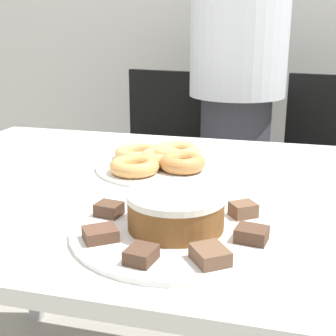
% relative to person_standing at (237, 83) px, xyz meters
% --- Properties ---
extents(table, '(1.43, 0.97, 0.76)m').
position_rel_person_standing_xyz_m(table, '(-0.04, -0.91, -0.23)').
color(table, silver).
rests_on(table, ground_plane).
extents(person_standing, '(0.38, 0.38, 1.70)m').
position_rel_person_standing_xyz_m(person_standing, '(0.00, 0.00, 0.00)').
color(person_standing, '#383842').
rests_on(person_standing, ground_plane).
extents(office_chair_left, '(0.51, 0.51, 0.92)m').
position_rel_person_standing_xyz_m(office_chair_left, '(-0.35, 0.01, -0.45)').
color(office_chair_left, black).
rests_on(office_chair_left, ground_plane).
extents(office_chair_right, '(0.51, 0.51, 0.92)m').
position_rel_person_standing_xyz_m(office_chair_right, '(0.37, 0.01, -0.45)').
color(office_chair_right, black).
rests_on(office_chair_right, ground_plane).
extents(plate_cake, '(0.38, 0.38, 0.01)m').
position_rel_person_standing_xyz_m(plate_cake, '(0.03, -1.15, -0.13)').
color(plate_cake, white).
rests_on(plate_cake, table).
extents(plate_donuts, '(0.35, 0.35, 0.01)m').
position_rel_person_standing_xyz_m(plate_donuts, '(-0.10, -0.77, -0.13)').
color(plate_donuts, white).
rests_on(plate_donuts, table).
extents(frosted_cake, '(0.18, 0.18, 0.07)m').
position_rel_person_standing_xyz_m(frosted_cake, '(0.03, -1.15, -0.09)').
color(frosted_cake, brown).
rests_on(frosted_cake, plate_cake).
extents(lamington_0, '(0.05, 0.05, 0.02)m').
position_rel_person_standing_xyz_m(lamington_0, '(-0.11, -1.13, -0.11)').
color(lamington_0, '#513828').
rests_on(lamington_0, plate_cake).
extents(lamington_1, '(0.07, 0.07, 0.02)m').
position_rel_person_standing_xyz_m(lamington_1, '(-0.08, -1.23, -0.11)').
color(lamington_1, brown).
rests_on(lamington_1, plate_cake).
extents(lamington_2, '(0.05, 0.05, 0.02)m').
position_rel_person_standing_xyz_m(lamington_2, '(0.01, -1.29, -0.11)').
color(lamington_2, '#513828').
rests_on(lamington_2, plate_cake).
extents(lamington_3, '(0.07, 0.07, 0.02)m').
position_rel_person_standing_xyz_m(lamington_3, '(0.11, -1.26, -0.11)').
color(lamington_3, brown).
rests_on(lamington_3, plate_cake).
extents(lamington_4, '(0.06, 0.05, 0.02)m').
position_rel_person_standing_xyz_m(lamington_4, '(0.16, -1.17, -0.11)').
color(lamington_4, '#513828').
rests_on(lamington_4, plate_cake).
extents(lamington_5, '(0.06, 0.06, 0.03)m').
position_rel_person_standing_xyz_m(lamington_5, '(0.14, -1.07, -0.11)').
color(lamington_5, brown).
rests_on(lamington_5, plate_cake).
extents(lamington_6, '(0.06, 0.07, 0.03)m').
position_rel_person_standing_xyz_m(lamington_6, '(0.05, -1.01, -0.11)').
color(lamington_6, brown).
rests_on(lamington_6, plate_cake).
extents(lamington_7, '(0.07, 0.07, 0.02)m').
position_rel_person_standing_xyz_m(lamington_7, '(-0.05, -1.04, -0.11)').
color(lamington_7, brown).
rests_on(lamington_7, plate_cake).
extents(donut_0, '(0.12, 0.12, 0.04)m').
position_rel_person_standing_xyz_m(donut_0, '(-0.10, -0.77, -0.11)').
color(donut_0, '#E5AD66').
rests_on(donut_0, plate_donuts).
extents(donut_1, '(0.11, 0.11, 0.04)m').
position_rel_person_standing_xyz_m(donut_1, '(-0.04, -0.82, -0.10)').
color(donut_1, '#C68447').
rests_on(donut_1, plate_donuts).
extents(donut_2, '(0.13, 0.13, 0.04)m').
position_rel_person_standing_xyz_m(donut_2, '(-0.08, -0.72, -0.10)').
color(donut_2, '#E5AD66').
rests_on(donut_2, plate_donuts).
extents(donut_3, '(0.13, 0.13, 0.03)m').
position_rel_person_standing_xyz_m(donut_3, '(-0.18, -0.74, -0.11)').
color(donut_3, '#E5AD66').
rests_on(donut_3, plate_donuts).
extents(donut_4, '(0.12, 0.12, 0.03)m').
position_rel_person_standing_xyz_m(donut_4, '(-0.15, -0.87, -0.11)').
color(donut_4, tan).
rests_on(donut_4, plate_donuts).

